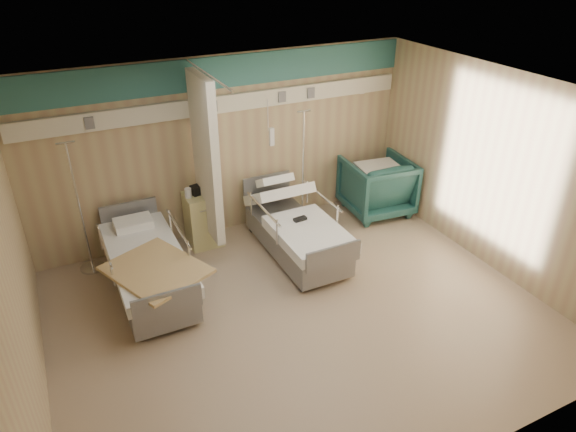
{
  "coord_description": "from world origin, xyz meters",
  "views": [
    {
      "loc": [
        -2.41,
        -4.55,
        4.27
      ],
      "look_at": [
        0.12,
        0.6,
        1.11
      ],
      "focal_mm": 32.0,
      "sensor_mm": 36.0,
      "label": 1
    }
  ],
  "objects_px": {
    "bedside_cabinet": "(203,219)",
    "iv_stand_right": "(302,203)",
    "bed_left": "(149,273)",
    "bed_right": "(296,235)",
    "visitor_armchair": "(377,186)",
    "iv_stand_left": "(88,245)"
  },
  "relations": [
    {
      "from": "bedside_cabinet",
      "to": "iv_stand_right",
      "type": "relative_size",
      "value": 0.43
    },
    {
      "from": "bed_left",
      "to": "bedside_cabinet",
      "type": "relative_size",
      "value": 2.54
    },
    {
      "from": "bed_left",
      "to": "bed_right",
      "type": "bearing_deg",
      "value": 0.0
    },
    {
      "from": "visitor_armchair",
      "to": "iv_stand_left",
      "type": "bearing_deg",
      "value": 0.72
    },
    {
      "from": "iv_stand_left",
      "to": "bedside_cabinet",
      "type": "bearing_deg",
      "value": -1.6
    },
    {
      "from": "bedside_cabinet",
      "to": "iv_stand_right",
      "type": "height_order",
      "value": "iv_stand_right"
    },
    {
      "from": "bed_right",
      "to": "bedside_cabinet",
      "type": "relative_size",
      "value": 2.54
    },
    {
      "from": "bedside_cabinet",
      "to": "iv_stand_left",
      "type": "height_order",
      "value": "iv_stand_left"
    },
    {
      "from": "bed_right",
      "to": "bedside_cabinet",
      "type": "bearing_deg",
      "value": 141.95
    },
    {
      "from": "iv_stand_right",
      "to": "iv_stand_left",
      "type": "distance_m",
      "value": 3.35
    },
    {
      "from": "bedside_cabinet",
      "to": "bed_right",
      "type": "bearing_deg",
      "value": -38.05
    },
    {
      "from": "bedside_cabinet",
      "to": "iv_stand_right",
      "type": "distance_m",
      "value": 1.66
    },
    {
      "from": "bed_right",
      "to": "iv_stand_right",
      "type": "xyz_separation_m",
      "value": [
        0.5,
        0.76,
        0.09
      ]
    },
    {
      "from": "bed_right",
      "to": "bed_left",
      "type": "distance_m",
      "value": 2.2
    },
    {
      "from": "bed_left",
      "to": "visitor_armchair",
      "type": "relative_size",
      "value": 2.01
    },
    {
      "from": "bed_right",
      "to": "iv_stand_left",
      "type": "distance_m",
      "value": 3.0
    },
    {
      "from": "bed_left",
      "to": "iv_stand_right",
      "type": "distance_m",
      "value": 2.81
    },
    {
      "from": "bed_right",
      "to": "bed_left",
      "type": "relative_size",
      "value": 1.0
    },
    {
      "from": "bed_left",
      "to": "bedside_cabinet",
      "type": "distance_m",
      "value": 1.39
    },
    {
      "from": "bedside_cabinet",
      "to": "iv_stand_right",
      "type": "xyz_separation_m",
      "value": [
        1.65,
        -0.14,
        -0.02
      ]
    },
    {
      "from": "iv_stand_right",
      "to": "bedside_cabinet",
      "type": "bearing_deg",
      "value": 175.21
    },
    {
      "from": "iv_stand_right",
      "to": "iv_stand_left",
      "type": "height_order",
      "value": "iv_stand_right"
    }
  ]
}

